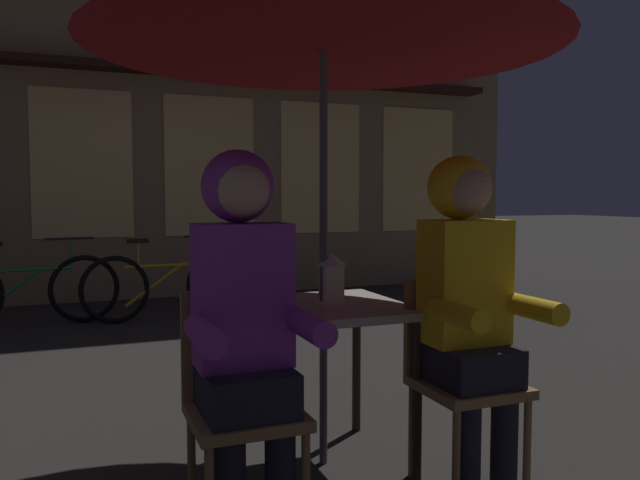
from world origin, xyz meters
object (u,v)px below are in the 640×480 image
object	(u,v)px
patio_umbrella	(324,7)
bicycle_second	(26,291)
chair_right	(459,368)
cafe_table	(323,326)
bicycle_third	(168,285)
person_right_hooded	(468,288)
chair_left	(241,394)
person_left_hooded	(244,302)
lantern	(331,277)

from	to	relation	value
patio_umbrella	bicycle_second	bearing A→B (deg)	111.27
chair_right	bicycle_second	size ratio (longest dim) A/B	0.52
chair_right	cafe_table	bearing A→B (deg)	142.45
bicycle_second	bicycle_third	world-z (taller)	same
person_right_hooded	bicycle_third	distance (m)	4.21
chair_right	person_right_hooded	distance (m)	0.36
chair_left	bicycle_third	xyz separation A→B (m)	(0.29, 4.07, -0.14)
person_left_hooded	cafe_table	bearing A→B (deg)	41.57
chair_left	bicycle_second	xyz separation A→B (m)	(-1.00, 4.17, -0.14)
bicycle_third	person_left_hooded	bearing A→B (deg)	-94.00
chair_right	person_left_hooded	bearing A→B (deg)	-176.61
chair_left	person_right_hooded	size ratio (longest dim) A/B	0.62
bicycle_second	chair_left	bearing A→B (deg)	-76.52
patio_umbrella	chair_right	bearing A→B (deg)	-37.55
bicycle_second	bicycle_third	bearing A→B (deg)	-4.49
cafe_table	patio_umbrella	size ratio (longest dim) A/B	0.32
lantern	chair_left	bearing A→B (deg)	-144.95
cafe_table	bicycle_third	distance (m)	3.72
person_right_hooded	cafe_table	bearing A→B (deg)	138.43
patio_umbrella	lantern	world-z (taller)	patio_umbrella
chair_left	chair_right	world-z (taller)	same
cafe_table	bicycle_second	xyz separation A→B (m)	(-1.48, 3.80, -0.29)
bicycle_second	bicycle_third	xyz separation A→B (m)	(1.29, -0.10, 0.00)
cafe_table	person_right_hooded	bearing A→B (deg)	-41.57
patio_umbrella	cafe_table	bearing A→B (deg)	0.00
chair_right	person_left_hooded	xyz separation A→B (m)	(-0.96, -0.06, 0.36)
cafe_table	bicycle_second	bearing A→B (deg)	111.27
patio_umbrella	chair_right	size ratio (longest dim) A/B	2.66
cafe_table	person_left_hooded	distance (m)	0.67
person_left_hooded	bicycle_third	size ratio (longest dim) A/B	0.83
bicycle_third	bicycle_second	bearing A→B (deg)	175.51
chair_right	chair_left	bearing A→B (deg)	180.00
lantern	bicycle_second	xyz separation A→B (m)	(-1.52, 3.81, -0.51)
bicycle_second	cafe_table	bearing A→B (deg)	-68.73
chair_left	bicycle_third	size ratio (longest dim) A/B	0.52
person_right_hooded	bicycle_third	world-z (taller)	person_right_hooded
person_left_hooded	bicycle_third	distance (m)	4.17
chair_right	person_right_hooded	xyz separation A→B (m)	(0.00, -0.06, 0.36)
lantern	person_left_hooded	bearing A→B (deg)	-140.93
patio_umbrella	person_left_hooded	xyz separation A→B (m)	(-0.48, -0.43, -1.21)
chair_left	person_left_hooded	bearing A→B (deg)	-90.00
chair_right	person_right_hooded	bearing A→B (deg)	-90.00
person_left_hooded	bicycle_second	size ratio (longest dim) A/B	0.83
chair_right	bicycle_second	xyz separation A→B (m)	(-1.96, 4.17, -0.14)
cafe_table	patio_umbrella	world-z (taller)	patio_umbrella
person_left_hooded	bicycle_second	bearing A→B (deg)	103.31
person_left_hooded	bicycle_second	world-z (taller)	person_left_hooded
chair_left	person_left_hooded	distance (m)	0.36
chair_left	person_right_hooded	bearing A→B (deg)	-3.39
patio_umbrella	lantern	xyz separation A→B (m)	(0.04, -0.01, -1.20)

